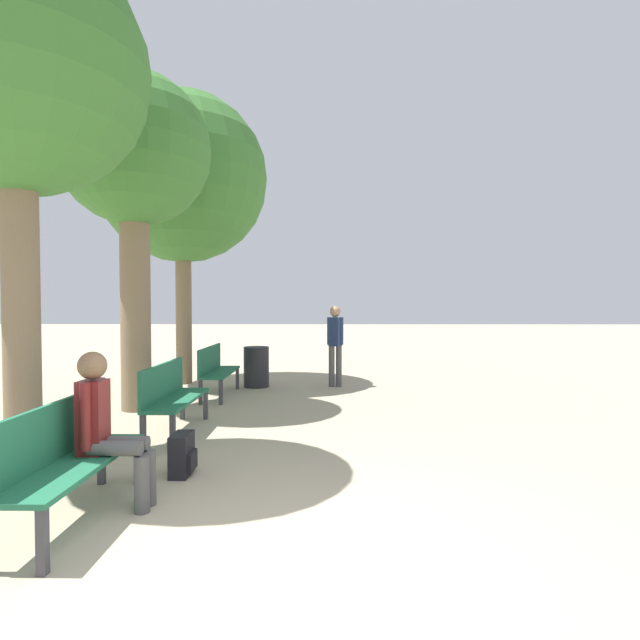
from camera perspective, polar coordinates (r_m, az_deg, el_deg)
name	(u,v)px	position (r m, az deg, el deg)	size (l,w,h in m)	color
ground_plane	(268,569)	(3.61, -5.91, -26.44)	(80.00, 80.00, 0.00)	tan
bench_row_0	(66,452)	(4.53, -27.07, -13.30)	(0.44, 1.68, 0.93)	#1E6042
bench_row_1	(171,392)	(6.96, -16.68, -7.94)	(0.44, 1.68, 0.93)	#1E6042
bench_row_2	(215,367)	(9.51, -11.86, -5.30)	(0.44, 1.68, 0.93)	#1E6042
tree_row_0	(17,71)	(6.30, -31.33, 23.16)	(2.55, 2.55, 5.37)	#7A664C
tree_row_1	(134,157)	(8.89, -20.50, 17.05)	(2.43, 2.43, 5.41)	#7A664C
tree_row_2	(183,179)	(11.48, -15.43, 15.29)	(3.62, 3.62, 6.23)	#7A664C
person_seated	(107,425)	(4.60, -23.13, -11.01)	(0.61, 0.35, 1.32)	#4C4C4C
backpack	(182,455)	(5.35, -15.46, -14.62)	(0.22, 0.35, 0.42)	black
pedestrian_near	(335,340)	(10.37, 1.75, -2.35)	(0.34, 0.28, 1.68)	#4C4C4C
trash_bin	(256,367)	(10.46, -7.29, -5.33)	(0.52, 0.52, 0.83)	#232328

